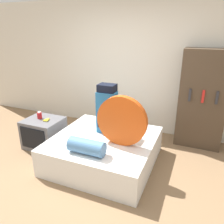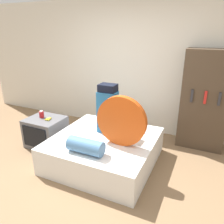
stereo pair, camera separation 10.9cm
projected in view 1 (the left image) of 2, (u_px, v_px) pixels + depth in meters
The scene contains 10 objects.
ground_plane at pixel (87, 183), 3.06m from camera, with size 16.00×16.00×0.00m, color #846647.
wall_back at pixel (134, 68), 4.36m from camera, with size 8.00×0.05×2.60m.
bed at pixel (104, 150), 3.49m from camera, with size 1.54×1.52×0.43m.
backpack at pixel (107, 109), 3.49m from camera, with size 0.29×0.26×0.80m.
tent_bag at pixel (122, 121), 3.09m from camera, with size 0.74×0.09×0.74m.
sleeping_roll at pixel (87, 147), 2.94m from camera, with size 0.51×0.21×0.21m.
television at pixel (44, 133), 3.96m from camera, with size 0.64×0.58×0.52m.
canister at pixel (39, 115), 3.89m from camera, with size 0.08×0.08×0.13m.
banana_bunch at pixel (47, 120), 3.82m from camera, with size 0.11×0.14×0.03m.
bookshelf at pixel (202, 100), 3.81m from camera, with size 0.78×0.40×1.73m.
Camera 1 is at (1.30, -2.17, 2.01)m, focal length 35.00 mm.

